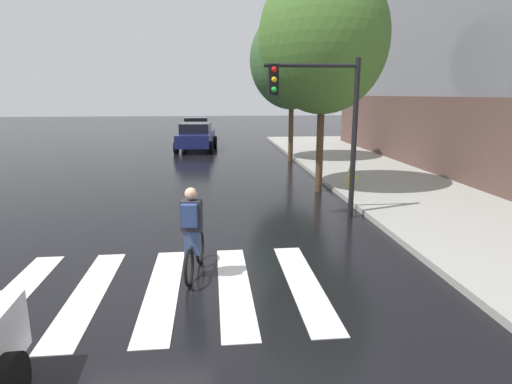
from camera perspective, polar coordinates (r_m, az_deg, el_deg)
ground_plane at (r=7.78m, az=-15.66°, el=-12.67°), size 120.00×120.00×0.00m
crosswalk_stripes at (r=7.71m, az=-12.35°, el=-12.66°), size 5.50×3.56×0.01m
sedan_mid at (r=25.95m, az=-7.98°, el=7.41°), size 2.51×4.85×1.63m
sedan_far at (r=32.66m, az=-8.06°, el=8.50°), size 2.35×4.72×1.60m
cyclist at (r=7.86m, az=-8.47°, el=-5.39°), size 0.39×1.70×1.69m
traffic_light_near at (r=11.29m, az=9.12°, el=10.57°), size 2.47×0.28×4.20m
fire_hydrant at (r=15.01m, az=12.66°, el=2.02°), size 0.33×0.22×0.78m
street_tree_near at (r=14.75m, az=9.00°, el=19.60°), size 4.20×4.20×7.46m
street_tree_mid at (r=21.41m, az=4.86°, el=17.18°), size 4.07×4.07×7.23m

